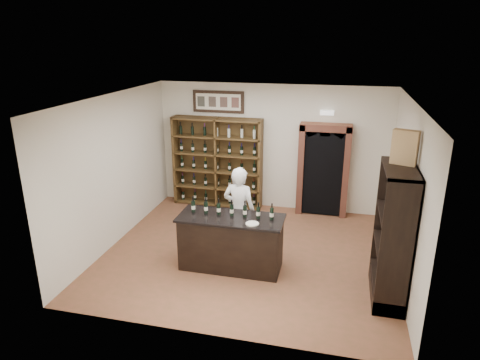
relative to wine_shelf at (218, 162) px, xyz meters
name	(u,v)px	position (x,y,z in m)	size (l,w,h in m)	color
floor	(249,253)	(1.30, -2.33, -1.10)	(5.50, 5.50, 0.00)	brown
ceiling	(250,99)	(1.30, -2.33, 1.90)	(5.50, 5.50, 0.00)	white
wall_back	(272,148)	(1.30, 0.17, 0.40)	(5.50, 0.04, 3.00)	beige
wall_left	(115,170)	(-1.45, -2.33, 0.40)	(0.04, 5.00, 3.00)	beige
wall_right	(406,193)	(4.05, -2.33, 0.40)	(0.04, 5.00, 3.00)	beige
wine_shelf	(218,162)	(0.00, 0.00, 0.00)	(2.20, 0.38, 2.20)	brown
framed_picture	(218,102)	(0.00, 0.14, 1.45)	(1.25, 0.04, 0.52)	black
arched_doorway	(323,168)	(2.55, 0.00, 0.04)	(1.17, 0.35, 2.17)	black
emergency_light	(327,113)	(2.55, 0.09, 1.30)	(0.30, 0.10, 0.10)	white
tasting_counter	(231,243)	(1.10, -2.93, -0.61)	(1.88, 0.78, 1.00)	black
counter_bottle_0	(193,206)	(0.38, -2.87, 0.01)	(0.07, 0.07, 0.30)	black
counter_bottle_1	(206,208)	(0.62, -2.87, 0.01)	(0.07, 0.07, 0.30)	black
counter_bottle_2	(219,209)	(0.86, -2.87, 0.01)	(0.07, 0.07, 0.30)	black
counter_bottle_3	(232,210)	(1.10, -2.87, 0.01)	(0.07, 0.07, 0.30)	black
counter_bottle_4	(245,211)	(1.34, -2.87, 0.01)	(0.07, 0.07, 0.30)	black
counter_bottle_5	(258,212)	(1.58, -2.87, 0.01)	(0.07, 0.07, 0.30)	black
counter_bottle_6	(272,214)	(1.82, -2.87, 0.01)	(0.07, 0.07, 0.30)	black
side_cabinet	(393,255)	(3.82, -3.23, -0.35)	(0.48, 1.20, 2.20)	black
shopkeeper	(239,211)	(1.11, -2.33, -0.23)	(0.64, 0.42, 1.74)	white
plate	(252,224)	(1.53, -3.14, -0.09)	(0.23, 0.23, 0.02)	silver
wine_crate	(405,147)	(3.83, -3.05, 1.36)	(0.37, 0.15, 0.53)	tan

